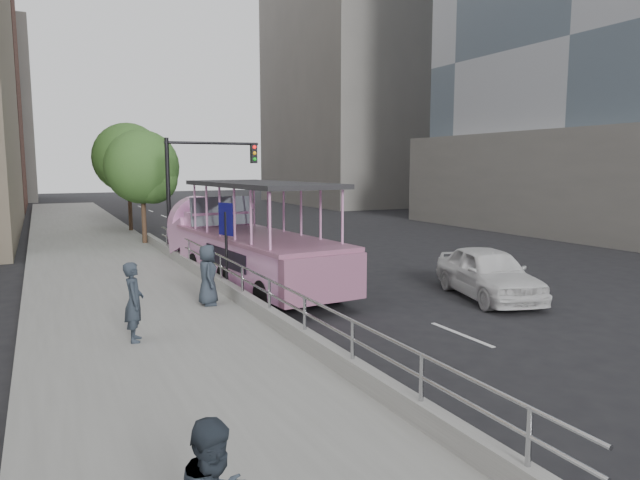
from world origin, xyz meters
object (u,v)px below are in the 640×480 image
duck_boat (244,245)px  traffic_signal (195,178)px  car (488,273)px  street_tree_near (144,170)px  pedestrian_near (134,302)px  pedestrian_far (208,275)px  parking_sign (226,240)px  street_tree_far (130,161)px

duck_boat → traffic_signal: bearing=90.2°
car → traffic_signal: bearing=132.6°
duck_boat → car: 8.10m
car → street_tree_near: 17.30m
duck_boat → pedestrian_near: duck_boat is taller
duck_boat → pedestrian_far: duck_boat is taller
street_tree_near → pedestrian_far: bearing=-92.8°
parking_sign → pedestrian_near: bearing=-129.7°
pedestrian_near → parking_sign: bearing=-29.5°
pedestrian_far → street_tree_far: size_ratio=0.25×
street_tree_far → traffic_signal: bearing=-81.6°
car → street_tree_near: bearing=132.2°
street_tree_near → duck_boat: bearing=-80.6°
pedestrian_far → street_tree_near: 13.83m
duck_boat → parking_sign: duck_boat is taller
pedestrian_near → car: bearing=-75.8°
pedestrian_near → parking_sign: parking_sign is taller
car → parking_sign: size_ratio=1.56×
pedestrian_near → street_tree_near: 16.47m
duck_boat → pedestrian_near: 7.68m
pedestrian_far → traffic_signal: 10.63m
pedestrian_near → parking_sign: 5.07m
car → pedestrian_far: (-8.22, 1.72, 0.34)m
car → pedestrian_near: 10.51m
pedestrian_far → street_tree_near: (0.66, 13.54, 2.70)m
traffic_signal → street_tree_near: (-1.60, 3.43, 0.32)m
car → pedestrian_near: size_ratio=2.68×
car → pedestrian_far: size_ratio=2.81×
parking_sign → car: bearing=-23.4°
car → street_tree_far: bearing=125.0°
car → street_tree_near: size_ratio=0.80×
pedestrian_near → street_tree_far: bearing=2.2°
car → traffic_signal: traffic_signal is taller
duck_boat → pedestrian_near: (-4.53, -6.20, -0.15)m
duck_boat → street_tree_near: bearing=99.4°
duck_boat → parking_sign: 2.73m
pedestrian_near → street_tree_near: (2.91, 15.99, 2.67)m
car → pedestrian_far: bearing=-175.9°
duck_boat → pedestrian_far: size_ratio=6.56×
duck_boat → street_tree_far: (-1.42, 15.79, 3.01)m
parking_sign → street_tree_far: size_ratio=0.46×
duck_boat → car: (5.95, -5.48, -0.52)m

